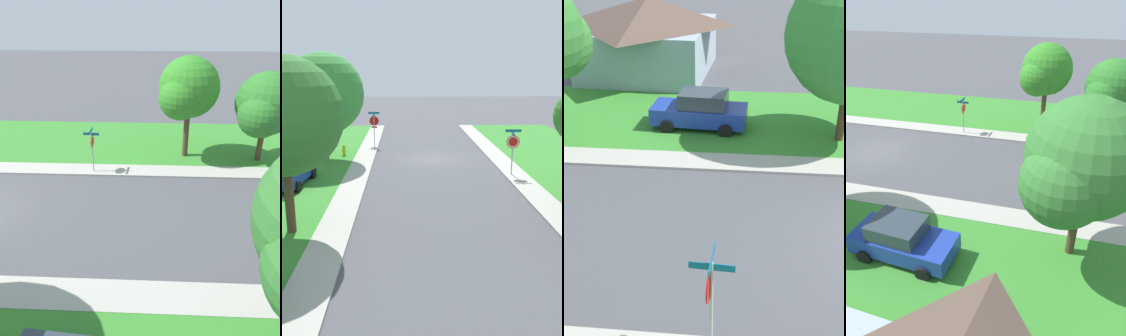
% 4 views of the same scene
% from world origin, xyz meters
% --- Properties ---
extents(ground_plane, '(120.00, 120.00, 0.00)m').
position_xyz_m(ground_plane, '(0.00, 0.00, 0.00)').
color(ground_plane, '#4C4C51').
extents(sidewalk_east, '(1.40, 56.00, 0.10)m').
position_xyz_m(sidewalk_east, '(4.70, 12.00, 0.05)').
color(sidewalk_east, '#ADA89E').
rests_on(sidewalk_east, ground).
extents(sidewalk_west, '(1.40, 56.00, 0.10)m').
position_xyz_m(sidewalk_west, '(-4.70, 12.00, 0.05)').
color(sidewalk_west, '#ADA89E').
rests_on(sidewalk_west, ground).
extents(stop_sign_near_corner, '(0.91, 0.91, 2.77)m').
position_xyz_m(stop_sign_near_corner, '(4.30, -4.82, 1.88)').
color(stop_sign_near_corner, '#9E9EA3').
rests_on(stop_sign_near_corner, ground).
extents(stop_sign_far_corner, '(0.92, 0.92, 2.77)m').
position_xyz_m(stop_sign_far_corner, '(-4.43, 4.88, 1.89)').
color(stop_sign_far_corner, '#9E9EA3').
rests_on(stop_sign_far_corner, ground).
extents(car_blue_across_road, '(2.30, 4.43, 1.76)m').
position_xyz_m(car_blue_across_road, '(8.16, 6.35, 0.87)').
color(car_blue_across_road, '#1E389E').
rests_on(car_blue_across_road, ground).
extents(tree_corner_large, '(5.87, 5.46, 7.27)m').
position_xyz_m(tree_corner_large, '(7.58, -0.01, 4.36)').
color(tree_corner_large, '#4C3823').
rests_on(tree_corner_large, ground).
extents(fire_hydrant, '(0.38, 0.22, 0.83)m').
position_xyz_m(fire_hydrant, '(6.24, -1.06, 0.44)').
color(fire_hydrant, gold).
rests_on(fire_hydrant, ground).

